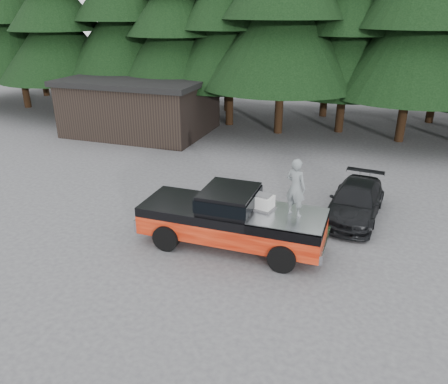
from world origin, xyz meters
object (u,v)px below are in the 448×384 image
(man_on_bed, at_px, (296,187))
(parked_car, at_px, (355,201))
(air_compressor, at_px, (263,203))
(utility_building, at_px, (141,105))
(pickup_truck, at_px, (232,226))

(man_on_bed, height_order, parked_car, man_on_bed)
(air_compressor, xyz_separation_m, utility_building, (-10.60, 11.35, 0.13))
(air_compressor, bearing_deg, parked_car, 62.55)
(pickup_truck, bearing_deg, man_on_bed, 3.76)
(air_compressor, height_order, parked_car, air_compressor)
(air_compressor, xyz_separation_m, man_on_bed, (1.00, -0.08, 0.68))
(man_on_bed, distance_m, utility_building, 16.30)
(man_on_bed, xyz_separation_m, parked_car, (1.66, 3.31, -1.60))
(pickup_truck, relative_size, parked_car, 1.42)
(man_on_bed, xyz_separation_m, utility_building, (-11.60, 11.44, -0.55))
(utility_building, bearing_deg, air_compressor, -46.96)
(pickup_truck, relative_size, air_compressor, 9.82)
(man_on_bed, height_order, utility_building, utility_building)
(pickup_truck, relative_size, man_on_bed, 3.38)
(air_compressor, height_order, man_on_bed, man_on_bed)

